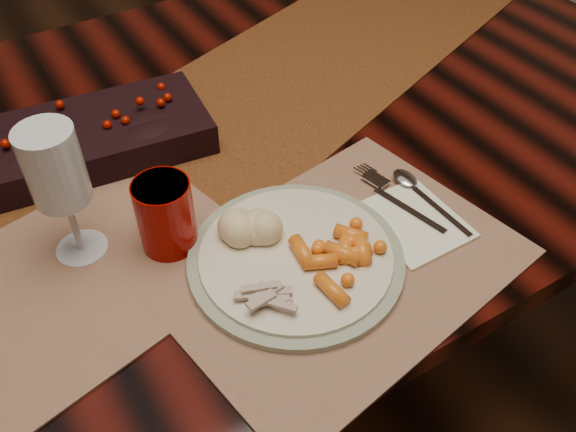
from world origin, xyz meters
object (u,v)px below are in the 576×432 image
placemat_main (338,265)px  mashed_potatoes (253,223)px  baby_carrots (342,259)px  napkin (413,221)px  centerpiece (95,132)px  dinner_plate (296,258)px  red_cup (166,215)px  dining_table (227,284)px  wine_glass (64,196)px  turkey_shreds (270,297)px

placemat_main → mashed_potatoes: size_ratio=5.60×
baby_carrots → napkin: baby_carrots is taller
centerpiece → napkin: bearing=-50.4°
dinner_plate → red_cup: (-0.13, 0.12, 0.04)m
dining_table → red_cup: bearing=-128.8°
centerpiece → wine_glass: bearing=-115.0°
baby_carrots → red_cup: (-0.17, 0.16, 0.03)m
turkey_shreds → wine_glass: 0.28m
placemat_main → baby_carrots: size_ratio=4.35×
mashed_potatoes → placemat_main: bearing=-50.0°
dinner_plate → turkey_shreds: turkey_shreds is taller
dining_table → napkin: bearing=-65.1°
dining_table → dinner_plate: (-0.03, -0.30, 0.39)m
dinner_plate → red_cup: bearing=136.9°
centerpiece → wine_glass: size_ratio=1.74×
dining_table → placemat_main: 0.50m
dining_table → placemat_main: size_ratio=4.01×
dining_table → centerpiece: centerpiece is taller
mashed_potatoes → napkin: bearing=-21.5°
centerpiece → placemat_main: centerpiece is taller
turkey_shreds → napkin: bearing=5.8°
placemat_main → dinner_plate: bearing=135.8°
placemat_main → baby_carrots: (-0.00, -0.01, 0.03)m
baby_carrots → wine_glass: (-0.27, 0.21, 0.07)m
placemat_main → turkey_shreds: (-0.11, -0.02, 0.03)m
napkin → mashed_potatoes: bearing=158.5°
dining_table → dinner_plate: 0.49m
baby_carrots → napkin: size_ratio=0.74×
placemat_main → red_cup: size_ratio=4.39×
dining_table → mashed_potatoes: (-0.05, -0.25, 0.42)m
turkey_shreds → red_cup: 0.18m
centerpiece → placemat_main: 0.44m
turkey_shreds → wine_glass: size_ratio=0.36×
napkin → dinner_plate: bearing=172.6°
red_cup → centerpiece: bearing=93.6°
baby_carrots → turkey_shreds: (-0.11, -0.00, -0.00)m
wine_glass → placemat_main: bearing=-36.1°
placemat_main → turkey_shreds: size_ratio=6.39×
placemat_main → turkey_shreds: 0.12m
dinner_plate → mashed_potatoes: size_ratio=3.51×
dinner_plate → wine_glass: bearing=143.6°
dinner_plate → napkin: 0.18m
dining_table → wine_glass: wine_glass is taller
centerpiece → turkey_shreds: size_ratio=4.84×
dinner_plate → dining_table: bearing=85.3°
dinner_plate → wine_glass: wine_glass is taller
dining_table → placemat_main: (0.02, -0.33, 0.38)m
placemat_main → napkin: 0.13m
dinner_plate → baby_carrots: 0.06m
turkey_shreds → napkin: size_ratio=0.51×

